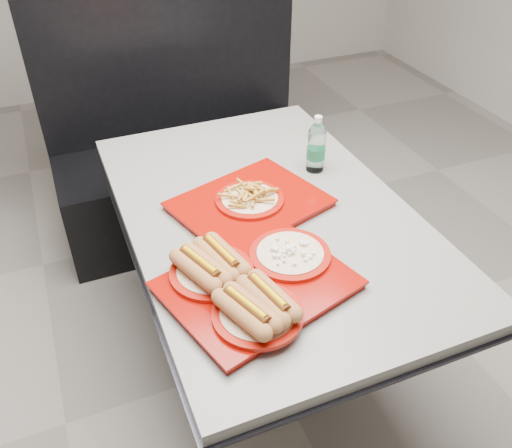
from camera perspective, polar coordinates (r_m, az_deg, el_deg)
name	(u,v)px	position (r m, az deg, el deg)	size (l,w,h in m)	color
ground	(265,358)	(2.30, 0.98, -13.94)	(6.00, 6.00, 0.00)	gray
diner_table	(267,249)	(1.89, 1.16, -2.66)	(0.92, 1.42, 0.75)	black
booth_bench	(183,152)	(2.85, -7.64, 7.54)	(1.30, 0.57, 1.35)	black
tray_near	(251,281)	(1.47, -0.58, -6.04)	(0.57, 0.50, 0.11)	#8C0A03
tray_far	(250,201)	(1.78, -0.68, 2.43)	(0.55, 0.49, 0.09)	#8C0A03
water_bottle	(316,147)	(1.97, 6.36, 8.03)	(0.07, 0.07, 0.21)	silver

